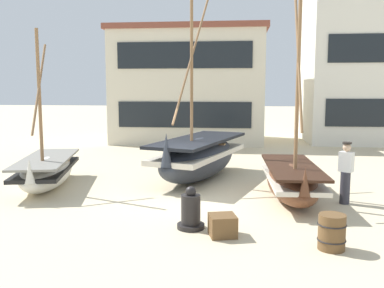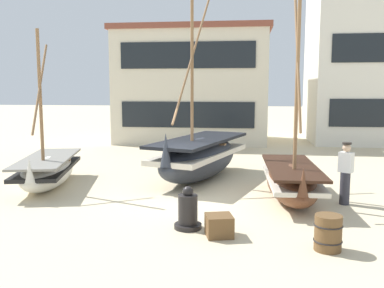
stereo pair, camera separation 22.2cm
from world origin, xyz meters
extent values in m
plane|color=beige|center=(0.00, 0.00, 0.00)|extent=(120.00, 120.00, 0.00)
ellipsoid|color=silver|center=(-4.58, 0.73, 0.47)|extent=(2.20, 4.28, 0.93)
cube|color=black|center=(-4.58, 0.73, 0.58)|extent=(2.18, 4.12, 0.11)
cube|color=gray|center=(-4.58, 0.73, 0.90)|extent=(2.23, 4.21, 0.07)
cone|color=silver|center=(-4.17, -1.19, 0.89)|extent=(0.33, 0.33, 0.65)
cylinder|color=olive|center=(-4.47, 0.23, 2.75)|extent=(0.10, 0.10, 4.19)
cylinder|color=olive|center=(-4.47, 0.23, 3.14)|extent=(0.51, 2.06, 2.69)
cube|color=olive|center=(-4.65, 1.03, 0.79)|extent=(1.30, 0.43, 0.06)
ellipsoid|color=#2D333D|center=(0.09, 2.41, 0.70)|extent=(3.13, 5.36, 1.41)
cube|color=silver|center=(0.09, 2.41, 0.88)|extent=(3.08, 5.17, 0.17)
cube|color=black|center=(0.09, 2.41, 1.35)|extent=(3.14, 5.27, 0.10)
cone|color=#2D333D|center=(-0.65, 0.08, 1.34)|extent=(0.42, 0.42, 0.99)
cylinder|color=olive|center=(-0.10, 1.81, 3.75)|extent=(0.10, 0.10, 5.52)
cylinder|color=olive|center=(-0.10, 1.81, 4.09)|extent=(0.93, 2.74, 4.15)
cube|color=olive|center=(0.21, 2.78, 1.20)|extent=(1.56, 0.63, 0.06)
ellipsoid|color=brown|center=(2.92, 0.02, 0.49)|extent=(1.44, 4.05, 0.98)
cube|color=silver|center=(2.92, 0.02, 0.61)|extent=(1.45, 3.89, 0.12)
cube|color=#351E13|center=(2.92, 0.02, 0.94)|extent=(1.48, 3.97, 0.07)
cone|color=brown|center=(2.99, -1.90, 0.93)|extent=(0.27, 0.27, 0.68)
cylinder|color=olive|center=(2.94, -0.48, 3.08)|extent=(0.10, 0.10, 4.79)
cylinder|color=olive|center=(2.94, -0.48, 3.80)|extent=(0.13, 1.70, 3.59)
cube|color=olive|center=(2.91, 0.32, 0.83)|extent=(1.25, 0.20, 0.06)
cylinder|color=#33333D|center=(4.30, -0.29, 0.44)|extent=(0.26, 0.26, 0.88)
cube|color=silver|center=(4.30, -0.29, 1.15)|extent=(0.42, 0.39, 0.54)
sphere|color=beige|center=(4.30, -0.29, 1.54)|extent=(0.22, 0.22, 0.22)
cylinder|color=#2D2823|center=(4.30, -0.29, 1.66)|extent=(0.24, 0.24, 0.05)
cylinder|color=black|center=(0.38, -2.77, 0.05)|extent=(0.62, 0.62, 0.10)
cylinder|color=black|center=(0.38, -2.77, 0.43)|extent=(0.43, 0.43, 0.66)
sphere|color=black|center=(0.38, -2.77, 0.84)|extent=(0.24, 0.24, 0.24)
cylinder|color=brown|center=(3.24, -3.73, 0.35)|extent=(0.52, 0.52, 0.70)
torus|color=black|center=(3.24, -3.73, 0.50)|extent=(0.56, 0.56, 0.03)
torus|color=black|center=(3.24, -3.73, 0.20)|extent=(0.56, 0.56, 0.03)
cube|color=brown|center=(1.11, -3.19, 0.23)|extent=(0.66, 0.66, 0.46)
cube|color=beige|center=(-1.43, 13.04, 3.09)|extent=(8.39, 5.33, 6.17)
cube|color=brown|center=(-1.43, 13.04, 6.32)|extent=(8.72, 5.54, 0.30)
cube|color=black|center=(-1.43, 10.35, 1.70)|extent=(7.05, 0.06, 1.36)
cube|color=black|center=(-1.43, 10.35, 4.78)|extent=(7.05, 0.06, 1.36)
cube|color=silver|center=(9.28, 13.95, 4.95)|extent=(7.91, 5.63, 9.90)
camera|label=1|loc=(1.40, -11.94, 3.13)|focal=39.94mm
camera|label=2|loc=(1.62, -11.91, 3.13)|focal=39.94mm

